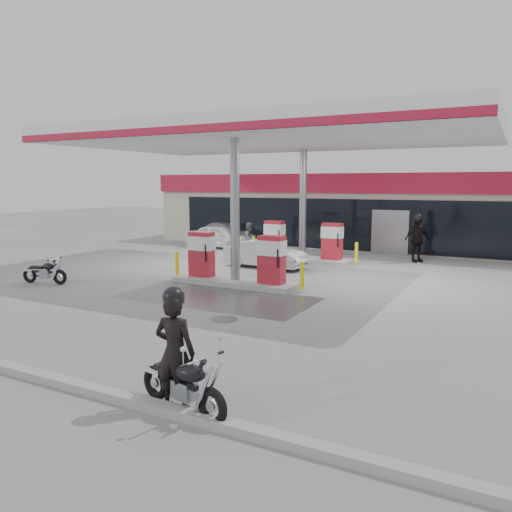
{
  "coord_description": "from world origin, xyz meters",
  "views": [
    {
      "loc": [
        8.61,
        -12.7,
        3.49
      ],
      "look_at": [
        1.25,
        1.17,
        1.2
      ],
      "focal_mm": 35.0,
      "sensor_mm": 36.0,
      "label": 1
    }
  ],
  "objects_px": {
    "parked_car_left": "(228,233)",
    "biker_walking": "(417,239)",
    "biker_main": "(175,352)",
    "pump_island_far": "(302,246)",
    "attendant": "(249,238)",
    "hatchback_silver": "(265,254)",
    "main_motorcycle": "(184,385)",
    "sedan_white": "(219,237)",
    "pump_island_near": "(235,264)",
    "parked_motorcycle": "(45,272)"
  },
  "relations": [
    {
      "from": "parked_motorcycle",
      "to": "hatchback_silver",
      "type": "bearing_deg",
      "value": 37.9
    },
    {
      "from": "pump_island_near",
      "to": "parked_car_left",
      "type": "xyz_separation_m",
      "value": [
        -6.35,
        10.0,
        -0.09
      ]
    },
    {
      "from": "hatchback_silver",
      "to": "parked_car_left",
      "type": "distance_m",
      "value": 8.57
    },
    {
      "from": "pump_island_far",
      "to": "biker_walking",
      "type": "height_order",
      "value": "biker_walking"
    },
    {
      "from": "main_motorcycle",
      "to": "biker_walking",
      "type": "xyz_separation_m",
      "value": [
        0.36,
        17.01,
        0.58
      ]
    },
    {
      "from": "pump_island_far",
      "to": "main_motorcycle",
      "type": "bearing_deg",
      "value": -74.03
    },
    {
      "from": "main_motorcycle",
      "to": "hatchback_silver",
      "type": "bearing_deg",
      "value": 125.05
    },
    {
      "from": "parked_car_left",
      "to": "biker_walking",
      "type": "xyz_separation_m",
      "value": [
        10.95,
        -1.8,
        0.39
      ]
    },
    {
      "from": "main_motorcycle",
      "to": "sedan_white",
      "type": "relative_size",
      "value": 0.51
    },
    {
      "from": "parked_motorcycle",
      "to": "parked_car_left",
      "type": "xyz_separation_m",
      "value": [
        -0.39,
        12.99,
        0.22
      ]
    },
    {
      "from": "pump_island_far",
      "to": "hatchback_silver",
      "type": "bearing_deg",
      "value": -105.18
    },
    {
      "from": "parked_motorcycle",
      "to": "sedan_white",
      "type": "xyz_separation_m",
      "value": [
        0.15,
        11.19,
        0.22
      ]
    },
    {
      "from": "biker_main",
      "to": "sedan_white",
      "type": "height_order",
      "value": "biker_main"
    },
    {
      "from": "main_motorcycle",
      "to": "biker_main",
      "type": "xyz_separation_m",
      "value": [
        -0.19,
        0.04,
        0.48
      ]
    },
    {
      "from": "biker_main",
      "to": "hatchback_silver",
      "type": "height_order",
      "value": "biker_main"
    },
    {
      "from": "main_motorcycle",
      "to": "sedan_white",
      "type": "xyz_separation_m",
      "value": [
        -10.05,
        17.01,
        0.19
      ]
    },
    {
      "from": "attendant",
      "to": "hatchback_silver",
      "type": "bearing_deg",
      "value": -129.24
    },
    {
      "from": "attendant",
      "to": "pump_island_near",
      "type": "bearing_deg",
      "value": -141.81
    },
    {
      "from": "pump_island_far",
      "to": "sedan_white",
      "type": "height_order",
      "value": "pump_island_far"
    },
    {
      "from": "hatchback_silver",
      "to": "main_motorcycle",
      "type": "bearing_deg",
      "value": -153.26
    },
    {
      "from": "pump_island_far",
      "to": "parked_motorcycle",
      "type": "xyz_separation_m",
      "value": [
        -5.96,
        -8.99,
        -0.31
      ]
    },
    {
      "from": "parked_motorcycle",
      "to": "parked_car_left",
      "type": "bearing_deg",
      "value": 78.48
    },
    {
      "from": "sedan_white",
      "to": "attendant",
      "type": "height_order",
      "value": "attendant"
    },
    {
      "from": "biker_walking",
      "to": "pump_island_far",
      "type": "bearing_deg",
      "value": 162.51
    },
    {
      "from": "pump_island_near",
      "to": "sedan_white",
      "type": "xyz_separation_m",
      "value": [
        -5.81,
        8.2,
        -0.09
      ]
    },
    {
      "from": "biker_main",
      "to": "sedan_white",
      "type": "relative_size",
      "value": 0.5
    },
    {
      "from": "pump_island_far",
      "to": "main_motorcycle",
      "type": "distance_m",
      "value": 15.4
    },
    {
      "from": "pump_island_near",
      "to": "pump_island_far",
      "type": "bearing_deg",
      "value": 90.0
    },
    {
      "from": "pump_island_near",
      "to": "pump_island_far",
      "type": "distance_m",
      "value": 6.0
    },
    {
      "from": "parked_car_left",
      "to": "hatchback_silver",
      "type": "bearing_deg",
      "value": -117.66
    },
    {
      "from": "pump_island_far",
      "to": "attendant",
      "type": "relative_size",
      "value": 3.29
    },
    {
      "from": "pump_island_far",
      "to": "parked_motorcycle",
      "type": "distance_m",
      "value": 10.79
    },
    {
      "from": "attendant",
      "to": "parked_car_left",
      "type": "xyz_separation_m",
      "value": [
        -3.08,
        3.0,
        -0.16
      ]
    },
    {
      "from": "parked_car_left",
      "to": "biker_main",
      "type": "bearing_deg",
      "value": -130.35
    },
    {
      "from": "biker_main",
      "to": "attendant",
      "type": "bearing_deg",
      "value": -72.87
    },
    {
      "from": "biker_main",
      "to": "parked_motorcycle",
      "type": "bearing_deg",
      "value": -37.76
    },
    {
      "from": "main_motorcycle",
      "to": "biker_walking",
      "type": "relative_size",
      "value": 0.92
    },
    {
      "from": "sedan_white",
      "to": "hatchback_silver",
      "type": "distance_m",
      "value": 6.91
    },
    {
      "from": "hatchback_silver",
      "to": "parked_car_left",
      "type": "xyz_separation_m",
      "value": [
        -5.7,
        6.4,
        0.04
      ]
    },
    {
      "from": "main_motorcycle",
      "to": "parked_car_left",
      "type": "xyz_separation_m",
      "value": [
        -10.59,
        18.81,
        0.19
      ]
    },
    {
      "from": "main_motorcycle",
      "to": "hatchback_silver",
      "type": "height_order",
      "value": "hatchback_silver"
    },
    {
      "from": "hatchback_silver",
      "to": "pump_island_far",
      "type": "bearing_deg",
      "value": -9.94
    },
    {
      "from": "biker_walking",
      "to": "biker_main",
      "type": "bearing_deg",
      "value": -134.92
    },
    {
      "from": "hatchback_silver",
      "to": "parked_car_left",
      "type": "bearing_deg",
      "value": 46.92
    },
    {
      "from": "pump_island_far",
      "to": "parked_motorcycle",
      "type": "height_order",
      "value": "pump_island_far"
    },
    {
      "from": "biker_main",
      "to": "biker_walking",
      "type": "bearing_deg",
      "value": -99.63
    },
    {
      "from": "pump_island_near",
      "to": "main_motorcycle",
      "type": "relative_size",
      "value": 2.74
    },
    {
      "from": "attendant",
      "to": "biker_walking",
      "type": "height_order",
      "value": "biker_walking"
    },
    {
      "from": "pump_island_far",
      "to": "parked_car_left",
      "type": "height_order",
      "value": "pump_island_far"
    },
    {
      "from": "pump_island_far",
      "to": "biker_walking",
      "type": "distance_m",
      "value": 5.11
    }
  ]
}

